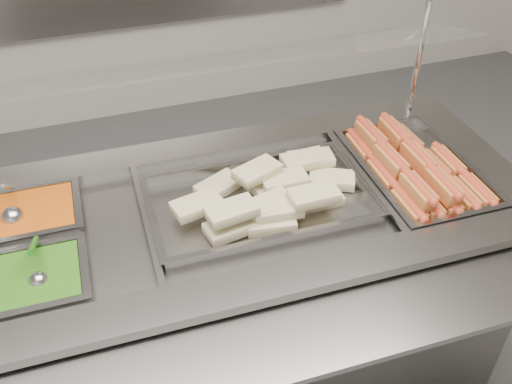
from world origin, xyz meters
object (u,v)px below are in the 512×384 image
object	(u,v)px
pan_hotdogs	(414,176)
sneeze_guard	(219,65)
steam_counter	(243,296)
pan_wraps	(259,203)
ladle	(13,216)
serving_spoon	(38,275)

from	to	relation	value
pan_hotdogs	sneeze_guard	bearing A→B (deg)	159.41
steam_counter	pan_wraps	bearing A→B (deg)	-1.31
sneeze_guard	pan_hotdogs	bearing A→B (deg)	-20.59
sneeze_guard	pan_hotdogs	distance (m)	0.73
pan_wraps	pan_hotdogs	bearing A→B (deg)	-1.31
pan_hotdogs	pan_wraps	distance (m)	0.53
steam_counter	ladle	xyz separation A→B (m)	(-0.64, 0.14, 0.43)
pan_hotdogs	ladle	size ratio (longest dim) A/B	2.94
pan_wraps	ladle	world-z (taller)	ladle
ladle	steam_counter	bearing A→B (deg)	-12.11
steam_counter	pan_wraps	size ratio (longest dim) A/B	2.76
ladle	serving_spoon	size ratio (longest dim) A/B	1.04
pan_wraps	serving_spoon	bearing A→B (deg)	-168.79
ladle	serving_spoon	bearing A→B (deg)	-77.30
pan_hotdogs	pan_wraps	bearing A→B (deg)	178.69
sneeze_guard	pan_wraps	xyz separation A→B (m)	(0.05, -0.21, -0.37)
pan_hotdogs	ladle	xyz separation A→B (m)	(-1.23, 0.15, 0.05)
sneeze_guard	pan_hotdogs	xyz separation A→B (m)	(0.58, -0.22, -0.38)
steam_counter	sneeze_guard	bearing A→B (deg)	88.69
ladle	serving_spoon	world-z (taller)	ladle
pan_hotdogs	serving_spoon	bearing A→B (deg)	-174.42
steam_counter	ladle	distance (m)	0.78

